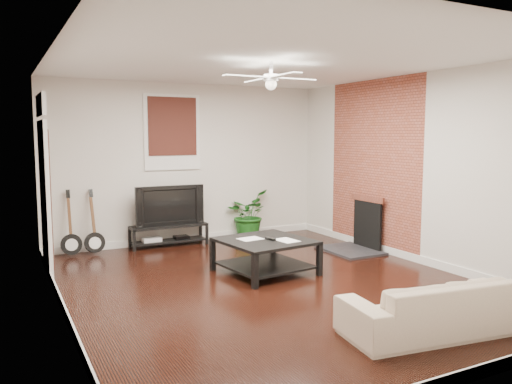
# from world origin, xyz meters

# --- Properties ---
(room) EXTENTS (5.01, 6.01, 2.81)m
(room) POSITION_xyz_m (0.00, 0.00, 1.40)
(room) COLOR black
(room) RESTS_ON ground
(brick_accent) EXTENTS (0.02, 2.20, 2.80)m
(brick_accent) POSITION_xyz_m (2.49, 1.00, 1.40)
(brick_accent) COLOR brown
(brick_accent) RESTS_ON floor
(fireplace) EXTENTS (0.80, 1.10, 0.92)m
(fireplace) POSITION_xyz_m (2.20, 1.00, 0.46)
(fireplace) COLOR black
(fireplace) RESTS_ON floor
(window_back) EXTENTS (1.00, 0.06, 1.30)m
(window_back) POSITION_xyz_m (-0.30, 2.97, 1.95)
(window_back) COLOR #3D1710
(window_back) RESTS_ON wall_back
(door_left) EXTENTS (0.08, 1.00, 2.50)m
(door_left) POSITION_xyz_m (-2.46, 1.90, 1.25)
(door_left) COLOR white
(door_left) RESTS_ON wall_left
(tv_stand) EXTENTS (1.32, 0.35, 0.37)m
(tv_stand) POSITION_xyz_m (-0.46, 2.78, 0.18)
(tv_stand) COLOR black
(tv_stand) RESTS_ON floor
(tv) EXTENTS (1.18, 0.16, 0.68)m
(tv) POSITION_xyz_m (-0.46, 2.80, 0.71)
(tv) COLOR black
(tv) RESTS_ON tv_stand
(coffee_table) EXTENTS (1.26, 1.26, 0.47)m
(coffee_table) POSITION_xyz_m (0.20, 0.51, 0.24)
(coffee_table) COLOR black
(coffee_table) RESTS_ON floor
(sofa) EXTENTS (1.91, 0.95, 0.53)m
(sofa) POSITION_xyz_m (0.64, -2.13, 0.27)
(sofa) COLOR tan
(sofa) RESTS_ON floor
(potted_plant) EXTENTS (1.04, 1.05, 0.88)m
(potted_plant) POSITION_xyz_m (1.07, 2.82, 0.44)
(potted_plant) COLOR #1A5B1A
(potted_plant) RESTS_ON floor
(guitar_left) EXTENTS (0.33, 0.24, 1.06)m
(guitar_left) POSITION_xyz_m (-2.05, 2.75, 0.53)
(guitar_left) COLOR black
(guitar_left) RESTS_ON floor
(guitar_right) EXTENTS (0.35, 0.27, 1.06)m
(guitar_right) POSITION_xyz_m (-1.70, 2.72, 0.53)
(guitar_right) COLOR black
(guitar_right) RESTS_ON floor
(ceiling_fan) EXTENTS (1.24, 1.24, 0.32)m
(ceiling_fan) POSITION_xyz_m (0.00, 0.00, 2.60)
(ceiling_fan) COLOR white
(ceiling_fan) RESTS_ON ceiling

